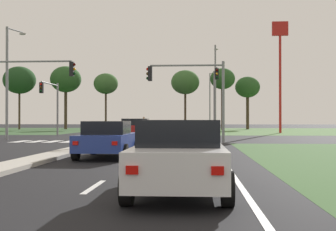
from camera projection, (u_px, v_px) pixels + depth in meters
name	position (u px, v px, depth m)	size (l,w,h in m)	color
ground_plane	(124.00, 138.00, 35.06)	(200.00, 200.00, 0.00)	black
median_island_near	(39.00, 159.00, 16.10)	(1.20, 22.00, 0.14)	#ADA89E
median_island_far	(154.00, 130.00, 60.01)	(1.20, 36.00, 0.14)	gray
lane_dash_near	(94.00, 187.00, 9.90)	(0.14, 2.00, 0.01)	silver
lane_dash_second	(132.00, 161.00, 15.88)	(0.14, 2.00, 0.01)	silver
lane_dash_third	(150.00, 150.00, 21.87)	(0.14, 2.00, 0.01)	silver
edge_line_right	(223.00, 159.00, 16.66)	(0.14, 24.00, 0.01)	silver
stop_bar_near	(164.00, 143.00, 27.83)	(6.40, 0.50, 0.01)	silver
crosswalk_bar_near	(21.00, 141.00, 30.28)	(0.70, 2.80, 0.01)	silver
crosswalk_bar_second	(37.00, 141.00, 30.20)	(0.70, 2.80, 0.01)	silver
crosswalk_bar_third	(53.00, 142.00, 30.13)	(0.70, 2.80, 0.01)	silver
crosswalk_bar_fourth	(69.00, 142.00, 30.06)	(0.70, 2.80, 0.01)	silver
crosswalk_bar_fifth	(85.00, 142.00, 29.98)	(0.70, 2.80, 0.01)	silver
crosswalk_bar_sixth	(102.00, 142.00, 29.91)	(0.70, 2.80, 0.01)	silver
crosswalk_bar_seventh	(118.00, 142.00, 29.84)	(0.70, 2.80, 0.01)	silver
car_red_near	(137.00, 129.00, 33.87)	(4.30, 1.99, 1.60)	#A31919
car_white_second	(180.00, 156.00, 9.10)	(2.01, 4.55, 1.53)	silver
car_grey_third	(191.00, 134.00, 23.61)	(2.00, 4.58, 1.47)	slate
car_blue_fourth	(108.00, 139.00, 17.61)	(2.07, 4.53, 1.47)	navy
traffic_signal_near_right	(194.00, 86.00, 28.14)	(5.11, 0.32, 5.31)	gray
traffic_signal_far_left	(51.00, 98.00, 40.35)	(0.32, 4.77, 5.08)	gray
traffic_signal_near_left	(25.00, 83.00, 28.86)	(5.58, 0.32, 5.65)	gray
traffic_signal_far_right	(215.00, 90.00, 39.47)	(0.32, 5.01, 6.16)	gray
street_lamp_second	(9.00, 77.00, 32.53)	(0.87, 1.96, 8.48)	gray
street_lamp_third	(215.00, 84.00, 53.88)	(0.58, 2.47, 10.79)	gray
street_lamp_fourth	(210.00, 98.00, 74.03)	(0.88, 2.09, 9.44)	gray
pedestrian_at_median	(144.00, 123.00, 46.55)	(0.34, 0.34, 1.71)	#232833
fastfood_pole_sign	(280.00, 52.00, 49.23)	(1.80, 0.40, 12.66)	red
treeline_near	(19.00, 80.00, 66.80)	(4.95, 4.95, 9.70)	#423323
treeline_second	(66.00, 80.00, 68.69)	(4.86, 4.86, 9.97)	#423323
treeline_third	(106.00, 84.00, 68.10)	(3.82, 3.82, 8.79)	#423323
treeline_fourth	(185.00, 82.00, 67.02)	(4.39, 4.39, 9.16)	#423323
treeline_fifth	(248.00, 88.00, 67.30)	(3.83, 3.83, 8.19)	#423323
treeline_sixth	(223.00, 80.00, 64.12)	(3.68, 3.68, 9.13)	#423323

